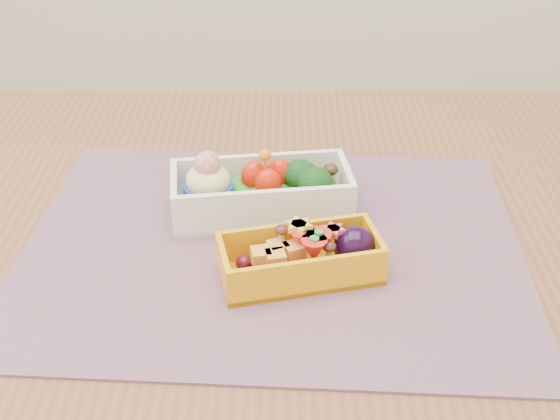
{
  "coord_description": "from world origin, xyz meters",
  "views": [
    {
      "loc": [
        0.04,
        -0.56,
        1.17
      ],
      "look_at": [
        0.04,
        0.02,
        0.79
      ],
      "focal_mm": 46.06,
      "sensor_mm": 36.0,
      "label": 1
    }
  ],
  "objects_px": {
    "placemat": "(272,245)",
    "bento_yellow": "(304,257)",
    "table": "(246,332)",
    "bento_white": "(260,192)"
  },
  "relations": [
    {
      "from": "placemat",
      "to": "bento_white",
      "type": "height_order",
      "value": "bento_white"
    },
    {
      "from": "table",
      "to": "bento_yellow",
      "type": "relative_size",
      "value": 7.58
    },
    {
      "from": "table",
      "to": "bento_white",
      "type": "bearing_deg",
      "value": 78.51
    },
    {
      "from": "placemat",
      "to": "bento_yellow",
      "type": "bearing_deg",
      "value": -58.98
    },
    {
      "from": "table",
      "to": "placemat",
      "type": "height_order",
      "value": "placemat"
    },
    {
      "from": "placemat",
      "to": "bento_white",
      "type": "bearing_deg",
      "value": 102.81
    },
    {
      "from": "placemat",
      "to": "bento_white",
      "type": "relative_size",
      "value": 2.53
    },
    {
      "from": "table",
      "to": "placemat",
      "type": "xyz_separation_m",
      "value": [
        0.03,
        0.02,
        0.1
      ]
    },
    {
      "from": "bento_white",
      "to": "bento_yellow",
      "type": "distance_m",
      "value": 0.12
    },
    {
      "from": "table",
      "to": "bento_white",
      "type": "height_order",
      "value": "bento_white"
    }
  ]
}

